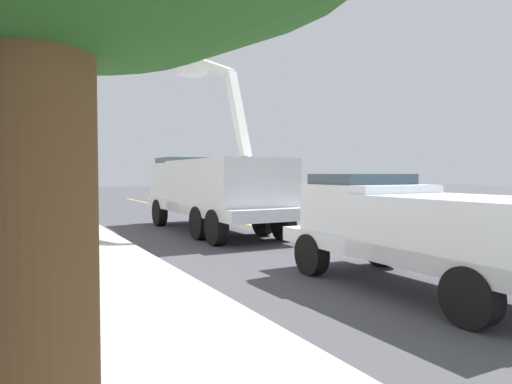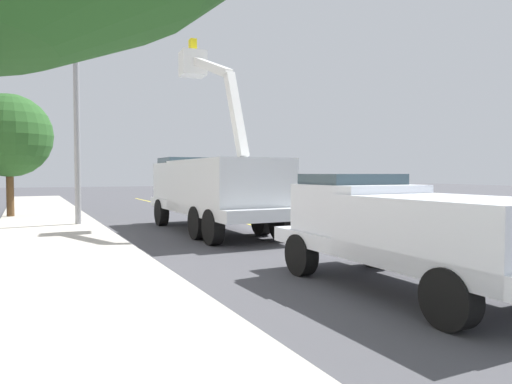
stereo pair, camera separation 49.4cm
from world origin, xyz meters
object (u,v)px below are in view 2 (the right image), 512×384
Objects in this scene: service_pickup_truck at (404,228)px; passing_minivan at (235,193)px; traffic_cone_mid_front at (323,231)px; traffic_signal_mast at (82,69)px; utility_bucket_truck at (212,186)px; traffic_cone_mid_rear at (216,209)px.

service_pickup_truck is 17.76m from passing_minivan.
traffic_cone_mid_front is 0.09× the size of traffic_signal_mast.
traffic_cone_mid_front is (5.21, -1.32, -0.72)m from service_pickup_truck.
utility_bucket_truck reaches higher than passing_minivan.
service_pickup_truck is at bearing 177.58° from traffic_cone_mid_rear.
service_pickup_truck is at bearing -174.84° from utility_bucket_truck.
utility_bucket_truck is 9.72× the size of traffic_cone_mid_rear.
passing_minivan is 11.49m from traffic_signal_mast.
service_pickup_truck is 13.70m from traffic_cone_mid_rear.
passing_minivan is 4.49m from traffic_cone_mid_rear.
service_pickup_truck reaches higher than traffic_cone_mid_front.
traffic_cone_mid_front is at bearing -130.25° from traffic_signal_mast.
traffic_signal_mast is at bearing 118.06° from traffic_cone_mid_rear.
service_pickup_truck is at bearing 165.75° from traffic_cone_mid_front.
traffic_signal_mast is (-3.03, 5.68, 5.25)m from traffic_cone_mid_rear.
service_pickup_truck is 7.19× the size of traffic_cone_mid_front.
traffic_cone_mid_rear reaches higher than traffic_cone_mid_front.
passing_minivan is (8.21, -3.64, -0.64)m from utility_bucket_truck.
passing_minivan is at bearing -29.91° from traffic_cone_mid_rear.
passing_minivan is 12.43m from traffic_cone_mid_front.
utility_bucket_truck is at bearing -107.24° from traffic_signal_mast.
service_pickup_truck is 6.68× the size of traffic_cone_mid_rear.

